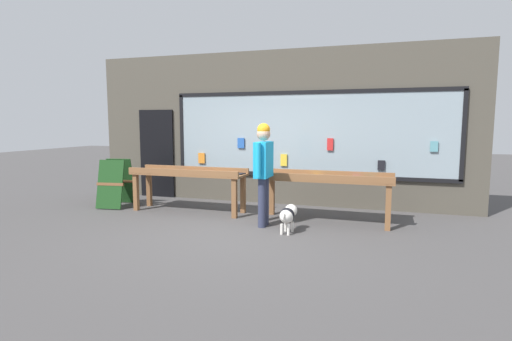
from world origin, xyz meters
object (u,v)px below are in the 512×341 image
display_table_right (326,182)px  sandwich_board_sign (116,183)px  small_dog (288,215)px  display_table_left (188,177)px  person_browsing (264,166)px

display_table_right → sandwich_board_sign: (-4.48, -0.01, -0.21)m
display_table_right → small_dog: (-0.48, -0.92, -0.43)m
display_table_left → display_table_right: bearing=0.1°
display_table_right → person_browsing: size_ratio=1.32×
display_table_left → sandwich_board_sign: (-1.73, -0.01, -0.20)m
small_dog → person_browsing: bearing=65.6°
display_table_right → person_browsing: person_browsing is taller
sandwich_board_sign → small_dog: bearing=-21.3°
person_browsing → sandwich_board_sign: 3.60m
display_table_left → small_dog: (2.28, -0.91, -0.42)m
small_dog → sandwich_board_sign: 4.12m
small_dog → sandwich_board_sign: bearing=81.7°
person_browsing → display_table_right: bearing=-56.9°
person_browsing → small_dog: size_ratio=3.17×
person_browsing → small_dog: 0.96m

